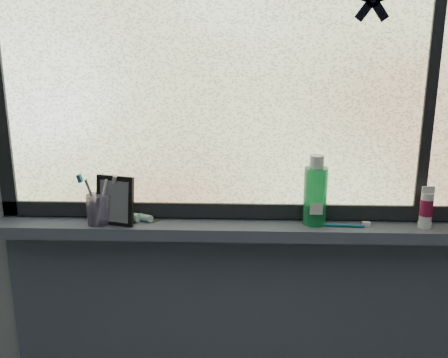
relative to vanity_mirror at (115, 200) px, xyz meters
name	(u,v)px	position (x,y,z in m)	size (l,w,h in m)	color
wall_back	(238,150)	(0.40, 0.10, 0.15)	(3.00, 0.01, 2.50)	#9EA3A8
windowsill	(237,229)	(0.40, 0.02, -0.10)	(1.62, 0.14, 0.04)	#4E5668
sill_apron	(236,353)	(0.40, 0.08, -0.61)	(1.62, 0.02, 0.98)	#4E5668
window_pane	(238,64)	(0.40, 0.07, 0.43)	(1.50, 0.01, 1.00)	silver
frame_bottom	(237,210)	(0.40, 0.07, -0.05)	(1.60, 0.03, 0.05)	black
frame_mullion	(433,65)	(1.00, 0.07, 0.43)	(0.04, 0.03, 1.00)	black
starfish_sticker	(373,0)	(0.80, 0.06, 0.62)	(0.15, 0.02, 0.15)	black
vanity_mirror	(115,200)	(0.00, 0.00, 0.00)	(0.13, 0.06, 0.16)	black
toothpaste_tube	(137,217)	(0.06, 0.02, -0.07)	(0.17, 0.04, 0.03)	white
toothbrush_cup	(99,209)	(-0.06, 0.00, -0.03)	(0.08, 0.08, 0.10)	#978BB8
toothbrush_lying	(337,225)	(0.72, 0.00, -0.07)	(0.21, 0.02, 0.01)	#0D5F77
mouthwash_bottle	(315,190)	(0.65, 0.03, 0.03)	(0.08, 0.08, 0.19)	green
cream_tube	(427,206)	(1.00, 0.01, -0.01)	(0.04, 0.04, 0.10)	silver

